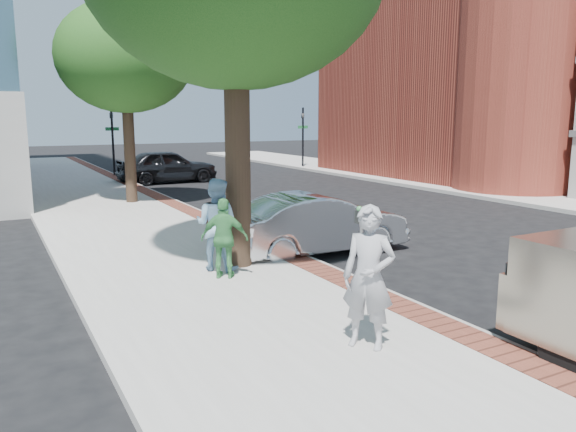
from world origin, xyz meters
TOP-DOWN VIEW (x-y plane):
  - ground at (0.00, 0.00)m, footprint 120.00×120.00m
  - sidewalk at (-1.50, 8.00)m, footprint 5.00×60.00m
  - brick_strip at (0.70, 8.00)m, footprint 0.60×60.00m
  - curb at (1.05, 8.00)m, footprint 0.10×60.00m
  - sidewalk_far at (14.50, 8.00)m, footprint 5.00×60.00m
  - church at (20.98, 13.13)m, footprint 19.00×16.00m
  - signal_near at (0.90, 22.00)m, footprint 0.70×0.15m
  - signal_far at (12.50, 22.00)m, footprint 0.70×0.15m
  - tree_far at (-0.50, 12.00)m, footprint 4.80×4.80m
  - parking_meter at (0.80, -0.51)m, footprint 0.12×0.32m
  - person_gray at (-0.78, -2.86)m, footprint 0.80×0.84m
  - person_officer at (-1.14, 1.79)m, footprint 1.14×1.15m
  - person_green at (-1.23, 1.14)m, footprint 0.97×0.80m
  - sedan_silver at (1.68, 2.47)m, footprint 4.41×1.56m
  - bg_car at (2.79, 18.59)m, footprint 4.86×1.99m

SIDE VIEW (x-z plane):
  - ground at x=0.00m, z-range 0.00..0.00m
  - sidewalk at x=-1.50m, z-range 0.00..0.15m
  - curb at x=1.05m, z-range 0.00..0.15m
  - sidewalk_far at x=14.50m, z-range 0.00..0.15m
  - brick_strip at x=0.70m, z-range 0.15..0.16m
  - sedan_silver at x=1.68m, z-range 0.00..1.45m
  - bg_car at x=2.79m, z-range 0.00..1.65m
  - person_green at x=-1.23m, z-range 0.15..1.71m
  - person_officer at x=-1.14m, z-range 0.15..2.02m
  - person_gray at x=-0.78m, z-range 0.15..2.09m
  - parking_meter at x=0.80m, z-range 0.47..1.94m
  - signal_near at x=0.90m, z-range 0.35..4.15m
  - signal_far at x=12.50m, z-range 0.35..4.15m
  - tree_far at x=-0.50m, z-range 1.73..8.87m
  - church at x=20.98m, z-range -2.94..17.46m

